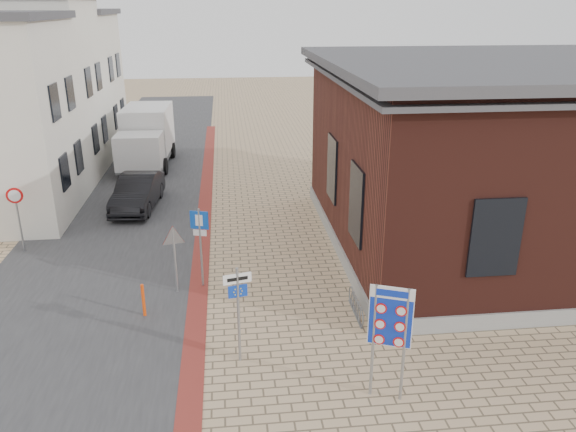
{
  "coord_description": "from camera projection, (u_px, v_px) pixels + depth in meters",
  "views": [
    {
      "loc": [
        -0.94,
        -11.9,
        8.53
      ],
      "look_at": [
        0.94,
        4.77,
        2.2
      ],
      "focal_mm": 35.0,
      "sensor_mm": 36.0,
      "label": 1
    }
  ],
  "objects": [
    {
      "name": "box_truck",
      "position": [
        146.0,
        137.0,
        31.26
      ],
      "size": [
        2.77,
        6.14,
        3.17
      ],
      "rotation": [
        0.0,
        0.0,
        -0.04
      ],
      "color": "slate",
      "rests_on": "ground"
    },
    {
      "name": "sedan",
      "position": [
        138.0,
        192.0,
        24.89
      ],
      "size": [
        2.0,
        4.62,
        1.48
      ],
      "primitive_type": "imported",
      "rotation": [
        0.0,
        0.0,
        -0.1
      ],
      "color": "black",
      "rests_on": "ground"
    },
    {
      "name": "bike_rack",
      "position": [
        356.0,
        306.0,
        16.41
      ],
      "size": [
        0.08,
        1.8,
        0.6
      ],
      "color": "slate",
      "rests_on": "ground"
    },
    {
      "name": "brick_building",
      "position": [
        501.0,
        153.0,
        20.39
      ],
      "size": [
        13.0,
        13.0,
        6.8
      ],
      "color": "gray",
      "rests_on": "ground"
    },
    {
      "name": "bollard",
      "position": [
        143.0,
        300.0,
        16.23
      ],
      "size": [
        0.11,
        0.11,
        1.02
      ],
      "primitive_type": "cylinder",
      "rotation": [
        0.0,
        0.0,
        0.23
      ],
      "color": "#FF490D",
      "rests_on": "ground"
    },
    {
      "name": "townhouse_far",
      "position": [
        56.0,
        82.0,
        33.86
      ],
      "size": [
        7.4,
        6.4,
        8.3
      ],
      "color": "white",
      "rests_on": "ground"
    },
    {
      "name": "parking_sign",
      "position": [
        200.0,
        234.0,
        17.52
      ],
      "size": [
        0.57,
        0.21,
        2.66
      ],
      "rotation": [
        0.0,
        0.0,
        -0.29
      ],
      "color": "gray",
      "rests_on": "ground"
    },
    {
      "name": "border_sign",
      "position": [
        390.0,
        319.0,
        12.32
      ],
      "size": [
        0.92,
        0.41,
        2.86
      ],
      "rotation": [
        0.0,
        0.0,
        -0.38
      ],
      "color": "gray",
      "rests_on": "ground"
    },
    {
      "name": "curb_strip",
      "position": [
        204.0,
        224.0,
        23.26
      ],
      "size": [
        0.6,
        40.0,
        0.02
      ],
      "primitive_type": "cube",
      "color": "maroon",
      "rests_on": "ground"
    },
    {
      "name": "ground",
      "position": [
        272.0,
        365.0,
        14.18
      ],
      "size": [
        120.0,
        120.0,
        0.0
      ],
      "primitive_type": "plane",
      "color": "tan",
      "rests_on": "ground"
    },
    {
      "name": "road_strip",
      "position": [
        135.0,
        190.0,
        27.54
      ],
      "size": [
        7.0,
        60.0,
        0.02
      ],
      "primitive_type": "cube",
      "color": "#38383A",
      "rests_on": "ground"
    },
    {
      "name": "townhouse_mid",
      "position": [
        23.0,
        89.0,
        28.14
      ],
      "size": [
        7.4,
        6.4,
        9.1
      ],
      "color": "white",
      "rests_on": "ground"
    },
    {
      "name": "essen_sign",
      "position": [
        238.0,
        300.0,
        13.75
      ],
      "size": [
        0.7,
        0.2,
        2.62
      ],
      "rotation": [
        0.0,
        0.0,
        0.23
      ],
      "color": "gray",
      "rests_on": "ground"
    },
    {
      "name": "yield_sign",
      "position": [
        174.0,
        244.0,
        17.19
      ],
      "size": [
        0.78,
        0.22,
        2.21
      ],
      "rotation": [
        0.0,
        0.0,
        0.2
      ],
      "color": "gray",
      "rests_on": "ground"
    },
    {
      "name": "speed_sign",
      "position": [
        17.0,
        209.0,
        20.14
      ],
      "size": [
        0.58,
        0.1,
        2.46
      ],
      "rotation": [
        0.0,
        0.0,
        0.12
      ],
      "color": "gray",
      "rests_on": "ground"
    }
  ]
}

